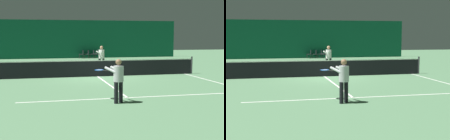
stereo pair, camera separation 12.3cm
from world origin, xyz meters
The scene contains 14 objects.
ground_plane centered at (0.00, 0.00, 0.00)m, with size 60.00×60.00×0.00m, color #56845B.
backdrop_curtain centered at (0.00, 15.20, 1.99)m, with size 23.00×0.12×3.97m.
court_line_baseline_far centered at (0.00, 11.90, 0.00)m, with size 11.00×0.10×0.00m.
court_line_service_far centered at (0.00, 6.40, 0.00)m, with size 8.25×0.10×0.00m.
court_line_service_near centered at (0.00, -6.40, 0.00)m, with size 8.25×0.10×0.00m.
court_line_sideline_right centered at (5.50, 0.00, 0.00)m, with size 0.10×23.80×0.00m.
court_line_centre centered at (0.00, 0.00, 0.00)m, with size 0.10×12.80×0.00m.
tennis_net centered at (0.00, 0.00, 0.51)m, with size 12.00×0.10×1.07m.
player_near centered at (-0.59, -7.19, 0.91)m, with size 1.01×1.27×1.56m.
player_far centered at (0.83, 3.09, 0.97)m, with size 0.99×1.35×1.67m.
courtside_chair_0 centered at (1.01, 14.65, 0.49)m, with size 0.44×0.44×0.84m.
courtside_chair_1 centered at (1.57, 14.65, 0.49)m, with size 0.44×0.44×0.84m.
courtside_chair_2 centered at (2.13, 14.65, 0.49)m, with size 0.44×0.44×0.84m.
courtside_chair_3 centered at (2.70, 14.65, 0.49)m, with size 0.44×0.44×0.84m.
Camera 2 is at (-3.10, -17.72, 2.37)m, focal length 50.00 mm.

